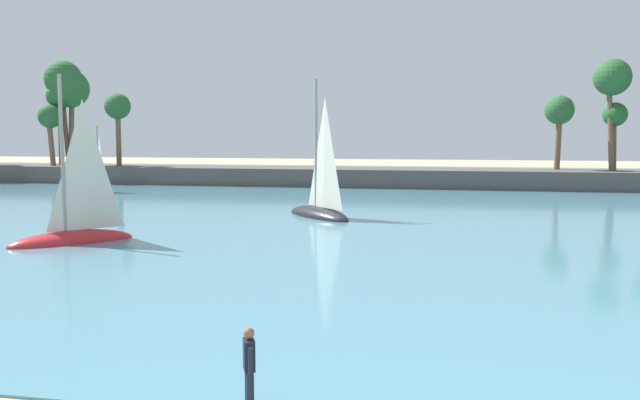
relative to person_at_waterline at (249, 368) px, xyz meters
The scene contains 6 objects.
sea 46.19m from the person_at_waterline, 92.63° to the left, with size 220.00×92.65×0.06m, color teal.
palm_headland 52.76m from the person_at_waterline, 95.11° to the left, with size 118.72×6.12×13.10m.
person_at_waterline is the anchor object (origin of this frame).
sailboat_near_shore 49.52m from the person_at_waterline, 122.69° to the left, with size 3.87×4.09×6.29m.
sailboat_mid_bay 21.57m from the person_at_waterline, 129.72° to the left, with size 5.22×5.54×8.50m.
sailboat_toward_headland 28.46m from the person_at_waterline, 98.30° to the left, with size 5.62×5.98×9.16m.
Camera 1 is at (5.61, -1.80, 5.23)m, focal length 36.38 mm.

